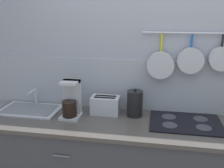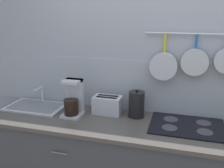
% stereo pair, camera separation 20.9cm
% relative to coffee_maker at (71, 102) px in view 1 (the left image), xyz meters
% --- Properties ---
extents(wall_back, '(7.20, 0.15, 2.60)m').
position_rel_coffee_maker_xyz_m(wall_back, '(0.81, 0.30, 0.22)').
color(wall_back, '#999EA8').
rests_on(wall_back, ground_plane).
extents(countertop, '(3.17, 0.63, 0.03)m').
position_rel_coffee_maker_xyz_m(countertop, '(0.81, -0.05, -0.16)').
color(countertop, '#4C4742').
rests_on(countertop, cabinet_base).
extents(sink_basin, '(0.58, 0.37, 0.18)m').
position_rel_coffee_maker_xyz_m(sink_basin, '(-0.45, 0.07, -0.13)').
color(sink_basin, '#B7BABF').
rests_on(sink_basin, countertop).
extents(coffee_maker, '(0.17, 0.19, 0.34)m').
position_rel_coffee_maker_xyz_m(coffee_maker, '(0.00, 0.00, 0.00)').
color(coffee_maker, '#B7BABF').
rests_on(coffee_maker, countertop).
extents(toaster, '(0.28, 0.16, 0.17)m').
position_rel_coffee_maker_xyz_m(toaster, '(0.29, 0.12, -0.06)').
color(toaster, '#B7BABF').
rests_on(toaster, countertop).
extents(kettle, '(0.14, 0.14, 0.26)m').
position_rel_coffee_maker_xyz_m(kettle, '(0.57, 0.12, -0.02)').
color(kettle, black).
rests_on(kettle, countertop).
extents(cooktop, '(0.61, 0.44, 0.01)m').
position_rel_coffee_maker_xyz_m(cooktop, '(1.02, 0.03, -0.13)').
color(cooktop, black).
rests_on(cooktop, countertop).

